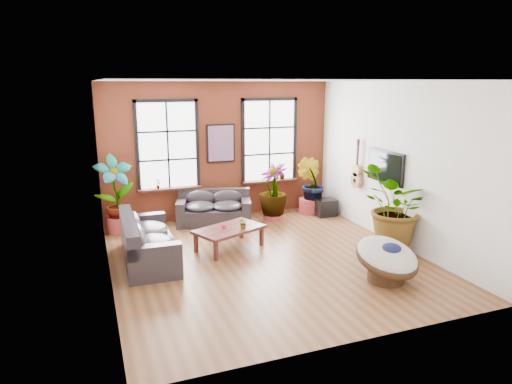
% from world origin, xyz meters
% --- Properties ---
extents(room, '(6.04, 6.54, 3.54)m').
position_xyz_m(room, '(0.00, 0.15, 1.75)').
color(room, brown).
rests_on(room, ground).
extents(sofa_back, '(1.99, 1.36, 0.83)m').
position_xyz_m(sofa_back, '(-0.35, 2.68, 0.38)').
color(sofa_back, '#282227').
rests_on(sofa_back, ground).
extents(sofa_left, '(1.00, 2.30, 0.90)m').
position_xyz_m(sofa_left, '(-2.29, 0.73, 0.41)').
color(sofa_left, '#282227').
rests_on(sofa_left, ground).
extents(coffee_table, '(1.65, 1.33, 0.56)m').
position_xyz_m(coffee_table, '(-0.53, 0.81, 0.41)').
color(coffee_table, '#481C1A').
rests_on(coffee_table, ground).
extents(papasan_chair, '(1.37, 1.38, 0.84)m').
position_xyz_m(papasan_chair, '(1.61, -1.74, 0.43)').
color(papasan_chair, '#3A2514').
rests_on(papasan_chair, ground).
extents(poster, '(0.74, 0.06, 0.98)m').
position_xyz_m(poster, '(0.00, 3.18, 1.95)').
color(poster, black).
rests_on(poster, room).
extents(tv_wall_unit, '(0.13, 1.86, 1.20)m').
position_xyz_m(tv_wall_unit, '(2.93, 0.60, 1.54)').
color(tv_wall_unit, black).
rests_on(tv_wall_unit, room).
extents(media_box, '(0.55, 0.46, 0.45)m').
position_xyz_m(media_box, '(2.61, 2.31, 0.22)').
color(media_box, black).
rests_on(media_box, ground).
extents(pot_back_left, '(0.70, 0.70, 0.39)m').
position_xyz_m(pot_back_left, '(-2.65, 2.76, 0.20)').
color(pot_back_left, '#A93737').
rests_on(pot_back_left, ground).
extents(pot_back_right, '(0.61, 0.61, 0.40)m').
position_xyz_m(pot_back_right, '(2.32, 2.68, 0.20)').
color(pot_back_right, '#A93737').
rests_on(pot_back_right, ground).
extents(pot_right_wall, '(0.70, 0.70, 0.40)m').
position_xyz_m(pot_right_wall, '(2.61, -0.63, 0.20)').
color(pot_right_wall, '#A93737').
rests_on(pot_right_wall, ground).
extents(pot_mid, '(0.58, 0.58, 0.38)m').
position_xyz_m(pot_mid, '(1.18, 2.48, 0.19)').
color(pot_mid, '#A93737').
rests_on(pot_mid, ground).
extents(floor_plant_back_left, '(1.04, 0.85, 1.72)m').
position_xyz_m(floor_plant_back_left, '(-2.68, 2.72, 1.01)').
color(floor_plant_back_left, '#134412').
rests_on(floor_plant_back_left, ground).
extents(floor_plant_back_right, '(0.93, 0.95, 1.35)m').
position_xyz_m(floor_plant_back_right, '(2.34, 2.68, 0.82)').
color(floor_plant_back_right, '#134412').
rests_on(floor_plant_back_right, ground).
extents(floor_plant_right_wall, '(1.94, 1.88, 1.65)m').
position_xyz_m(floor_plant_right_wall, '(2.60, -0.61, 0.98)').
color(floor_plant_right_wall, '#134412').
rests_on(floor_plant_right_wall, ground).
extents(floor_plant_mid, '(0.96, 0.96, 1.32)m').
position_xyz_m(floor_plant_mid, '(1.16, 2.46, 0.80)').
color(floor_plant_mid, '#134412').
rests_on(floor_plant_mid, ground).
extents(table_plant, '(0.24, 0.21, 0.24)m').
position_xyz_m(table_plant, '(-0.25, 0.68, 0.58)').
color(table_plant, '#134412').
rests_on(table_plant, coffee_table).
extents(sill_plant_left, '(0.17, 0.17, 0.27)m').
position_xyz_m(sill_plant_left, '(-1.65, 3.13, 1.04)').
color(sill_plant_left, '#134412').
rests_on(sill_plant_left, room).
extents(sill_plant_right, '(0.19, 0.19, 0.27)m').
position_xyz_m(sill_plant_right, '(1.70, 3.13, 1.04)').
color(sill_plant_right, '#134412').
rests_on(sill_plant_right, room).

